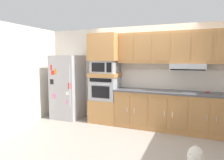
% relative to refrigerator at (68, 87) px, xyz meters
% --- Properties ---
extents(ground_plane, '(9.60, 9.60, 0.00)m').
position_rel_refrigerator_xyz_m(ground_plane, '(2.05, -0.68, -0.88)').
color(ground_plane, '#9E9389').
extents(back_kitchen_wall, '(6.20, 0.12, 2.50)m').
position_rel_refrigerator_xyz_m(back_kitchen_wall, '(2.05, 0.43, 0.37)').
color(back_kitchen_wall, beige).
rests_on(back_kitchen_wall, ground).
extents(side_panel_left, '(0.12, 7.10, 2.50)m').
position_rel_refrigerator_xyz_m(side_panel_left, '(-0.75, -0.68, 0.37)').
color(side_panel_left, beige).
rests_on(side_panel_left, ground).
extents(refrigerator, '(0.76, 0.73, 1.76)m').
position_rel_refrigerator_xyz_m(refrigerator, '(0.00, 0.00, 0.00)').
color(refrigerator, '#ADADB2').
rests_on(refrigerator, ground).
extents(oven_base_cabinet, '(0.74, 0.62, 0.60)m').
position_rel_refrigerator_xyz_m(oven_base_cabinet, '(1.13, 0.07, -0.58)').
color(oven_base_cabinet, '#B77F47').
rests_on(oven_base_cabinet, ground).
extents(built_in_oven, '(0.70, 0.62, 0.60)m').
position_rel_refrigerator_xyz_m(built_in_oven, '(1.13, 0.07, 0.02)').
color(built_in_oven, '#A8AAAF').
rests_on(built_in_oven, oven_base_cabinet).
extents(appliance_mid_shelf, '(0.74, 0.62, 0.10)m').
position_rel_refrigerator_xyz_m(appliance_mid_shelf, '(1.13, 0.07, 0.37)').
color(appliance_mid_shelf, '#B77F47').
rests_on(appliance_mid_shelf, built_in_oven).
extents(microwave, '(0.64, 0.54, 0.32)m').
position_rel_refrigerator_xyz_m(microwave, '(1.13, 0.07, 0.58)').
color(microwave, '#A8AAAF').
rests_on(microwave, appliance_mid_shelf).
extents(appliance_upper_cabinet, '(0.74, 0.62, 0.68)m').
position_rel_refrigerator_xyz_m(appliance_upper_cabinet, '(1.13, 0.07, 1.08)').
color(appliance_upper_cabinet, '#B77F47').
rests_on(appliance_upper_cabinet, microwave).
extents(lower_cabinet_run, '(3.02, 0.63, 0.88)m').
position_rel_refrigerator_xyz_m(lower_cabinet_run, '(3.01, 0.07, -0.44)').
color(lower_cabinet_run, '#B77F47').
rests_on(lower_cabinet_run, ground).
extents(countertop_slab, '(3.06, 0.64, 0.04)m').
position_rel_refrigerator_xyz_m(countertop_slab, '(3.01, 0.07, 0.02)').
color(countertop_slab, '#4C4C51').
rests_on(countertop_slab, lower_cabinet_run).
extents(backsplash_panel, '(3.06, 0.02, 0.50)m').
position_rel_refrigerator_xyz_m(backsplash_panel, '(3.01, 0.36, 0.29)').
color(backsplash_panel, silver).
rests_on(backsplash_panel, countertop_slab).
extents(upper_cabinet_with_hood, '(3.02, 0.48, 0.88)m').
position_rel_refrigerator_xyz_m(upper_cabinet_with_hood, '(3.02, 0.19, 1.02)').
color(upper_cabinet_with_hood, '#B77F47').
rests_on(upper_cabinet_with_hood, backsplash_panel).
extents(screwdriver, '(0.15, 0.16, 0.03)m').
position_rel_refrigerator_xyz_m(screwdriver, '(3.59, 0.17, 0.05)').
color(screwdriver, red).
rests_on(screwdriver, countertop_slab).
extents(dog, '(0.22, 0.72, 0.56)m').
position_rel_refrigerator_xyz_m(dog, '(3.35, -2.04, -0.49)').
color(dog, beige).
rests_on(dog, ground).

